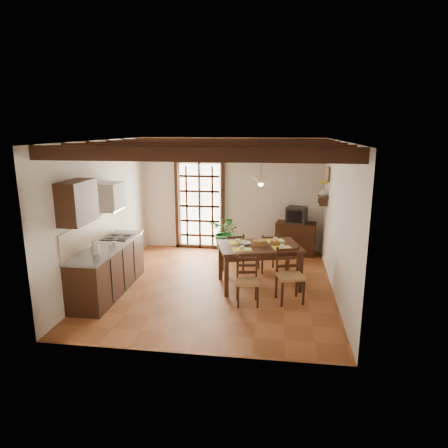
% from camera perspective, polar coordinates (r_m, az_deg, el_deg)
% --- Properties ---
extents(ground_plane, '(5.00, 5.00, 0.00)m').
position_cam_1_polar(ground_plane, '(7.99, -1.11, -8.70)').
color(ground_plane, brown).
extents(room_shell, '(4.52, 5.02, 2.81)m').
position_cam_1_polar(room_shell, '(7.49, -1.18, 4.27)').
color(room_shell, silver).
rests_on(room_shell, ground_plane).
extents(ceiling_beams, '(4.50, 4.34, 0.20)m').
position_cam_1_polar(ceiling_beams, '(7.40, -1.21, 10.97)').
color(ceiling_beams, black).
rests_on(ceiling_beams, room_shell).
extents(french_door, '(1.26, 0.11, 2.32)m').
position_cam_1_polar(french_door, '(10.11, -3.48, 3.00)').
color(french_door, white).
rests_on(french_door, ground_plane).
extents(kitchen_counter, '(0.64, 2.25, 1.38)m').
position_cam_1_polar(kitchen_counter, '(7.82, -16.23, -6.05)').
color(kitchen_counter, black).
rests_on(kitchen_counter, ground_plane).
extents(upper_cabinet, '(0.35, 0.80, 0.70)m').
position_cam_1_polar(upper_cabinet, '(6.92, -20.21, 2.95)').
color(upper_cabinet, black).
rests_on(upper_cabinet, room_shell).
extents(range_hood, '(0.38, 0.60, 0.54)m').
position_cam_1_polar(range_hood, '(8.03, -15.87, 3.80)').
color(range_hood, white).
rests_on(range_hood, room_shell).
extents(counter_items, '(0.50, 1.43, 0.25)m').
position_cam_1_polar(counter_items, '(7.75, -16.19, -2.45)').
color(counter_items, black).
rests_on(counter_items, kitchen_counter).
extents(dining_table, '(1.74, 1.36, 0.83)m').
position_cam_1_polar(dining_table, '(7.74, 5.04, -3.77)').
color(dining_table, '#3A1F12').
rests_on(dining_table, ground_plane).
extents(chair_near_left, '(0.44, 0.43, 0.85)m').
position_cam_1_polar(chair_near_left, '(7.10, 3.34, -9.31)').
color(chair_near_left, '#9E7143').
rests_on(chair_near_left, ground_plane).
extents(chair_near_right, '(0.55, 0.54, 0.97)m').
position_cam_1_polar(chair_near_right, '(7.27, 9.32, -8.61)').
color(chair_near_right, '#9E7143').
rests_on(chair_near_right, ground_plane).
extents(chair_far_left, '(0.54, 0.53, 0.88)m').
position_cam_1_polar(chair_far_left, '(8.54, 1.31, -5.21)').
color(chair_far_left, '#9E7143').
rests_on(chair_far_left, ground_plane).
extents(chair_far_right, '(0.48, 0.47, 0.84)m').
position_cam_1_polar(chair_far_right, '(8.70, 6.30, -5.03)').
color(chair_far_right, '#9E7143').
rests_on(chair_far_right, ground_plane).
extents(table_setting, '(1.12, 0.74, 0.10)m').
position_cam_1_polar(table_setting, '(7.68, 5.07, -2.20)').
color(table_setting, yellow).
rests_on(table_setting, dining_table).
extents(table_bowl, '(0.28, 0.28, 0.05)m').
position_cam_1_polar(table_bowl, '(7.70, 2.98, -2.80)').
color(table_bowl, white).
rests_on(table_bowl, dining_table).
extents(sideboard, '(0.99, 0.55, 0.80)m').
position_cam_1_polar(sideboard, '(9.89, 10.16, -2.05)').
color(sideboard, black).
rests_on(sideboard, ground_plane).
extents(crt_tv, '(0.54, 0.52, 0.38)m').
position_cam_1_polar(crt_tv, '(9.74, 10.30, 1.29)').
color(crt_tv, black).
rests_on(crt_tv, sideboard).
extents(fuse_box, '(0.25, 0.03, 0.32)m').
position_cam_1_polar(fuse_box, '(9.87, 9.80, 5.94)').
color(fuse_box, white).
rests_on(fuse_box, room_shell).
extents(plant_pot, '(0.33, 0.33, 0.20)m').
position_cam_1_polar(plant_pot, '(9.66, 0.35, -4.00)').
color(plant_pot, maroon).
rests_on(plant_pot, ground_plane).
extents(potted_plant, '(2.51, 2.37, 2.20)m').
position_cam_1_polar(potted_plant, '(9.53, 0.36, -1.36)').
color(potted_plant, '#144C19').
rests_on(potted_plant, ground_plane).
extents(wall_shelf, '(0.20, 0.42, 0.20)m').
position_cam_1_polar(wall_shelf, '(9.08, 13.95, 3.56)').
color(wall_shelf, black).
rests_on(wall_shelf, room_shell).
extents(shelf_vase, '(0.15, 0.15, 0.15)m').
position_cam_1_polar(shelf_vase, '(9.06, 14.00, 4.43)').
color(shelf_vase, '#B2BFB2').
rests_on(shelf_vase, wall_shelf).
extents(shelf_flowers, '(0.14, 0.14, 0.36)m').
position_cam_1_polar(shelf_flowers, '(9.03, 14.07, 5.73)').
color(shelf_flowers, yellow).
rests_on(shelf_flowers, shelf_vase).
extents(framed_picture, '(0.03, 0.32, 0.32)m').
position_cam_1_polar(framed_picture, '(9.02, 14.67, 6.92)').
color(framed_picture, brown).
rests_on(framed_picture, room_shell).
extents(pendant_lamp, '(0.36, 0.36, 0.84)m').
position_cam_1_polar(pendant_lamp, '(7.55, 5.29, 6.31)').
color(pendant_lamp, black).
rests_on(pendant_lamp, room_shell).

